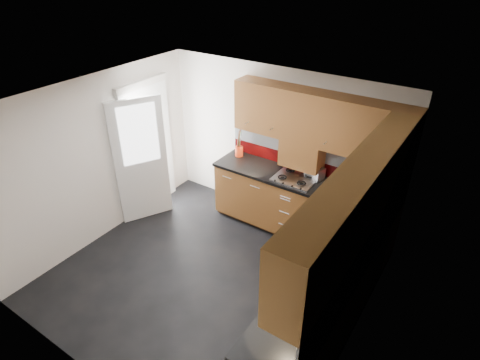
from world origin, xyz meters
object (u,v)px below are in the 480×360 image
Objects in this scene: toaster at (315,172)px; gas_hob at (295,178)px; food_processor at (342,239)px; utensil_pot at (239,150)px.

gas_hob is at bearing -138.38° from toaster.
food_processor is at bearing -44.27° from gas_hob.
food_processor is (2.19, -1.25, 0.03)m from utensil_pot.
food_processor reaches higher than toaster.
utensil_pot is 1.56× the size of food_processor.
utensil_pot is 1.29m from toaster.
toaster is at bearing 125.32° from food_processor.
toaster is (1.28, 0.03, -0.01)m from utensil_pot.
food_processor reaches higher than gas_hob.
utensil_pot is 2.52m from food_processor.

